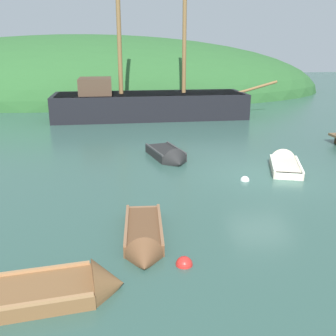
# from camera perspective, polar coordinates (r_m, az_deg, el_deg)

# --- Properties ---
(ground_plane) EXTENTS (120.00, 120.00, 0.00)m
(ground_plane) POSITION_cam_1_polar(r_m,az_deg,el_deg) (15.77, 14.01, -1.09)
(ground_plane) COLOR #33564C
(shore_hill) EXTENTS (52.74, 27.46, 12.31)m
(shore_hill) POSITION_cam_1_polar(r_m,az_deg,el_deg) (44.83, -11.84, 10.92)
(shore_hill) COLOR #2D602D
(shore_hill) RESTS_ON ground
(sailing_ship) EXTENTS (16.17, 4.02, 11.63)m
(sailing_ship) POSITION_cam_1_polar(r_m,az_deg,el_deg) (27.91, -2.99, 8.76)
(sailing_ship) COLOR black
(sailing_ship) RESTS_ON ground
(rowboat_outer_left) EXTENTS (1.20, 3.22, 0.95)m
(rowboat_outer_left) POSITION_cam_1_polar(r_m,az_deg,el_deg) (10.21, -3.61, -10.60)
(rowboat_outer_left) COLOR brown
(rowboat_outer_left) RESTS_ON ground
(rowboat_near_dock) EXTENTS (3.27, 1.58, 1.20)m
(rowboat_near_dock) POSITION_cam_1_polar(r_m,az_deg,el_deg) (8.57, -15.60, -17.27)
(rowboat_near_dock) COLOR brown
(rowboat_near_dock) RESTS_ON ground
(rowboat_portside) EXTENTS (1.77, 3.16, 1.11)m
(rowboat_portside) POSITION_cam_1_polar(r_m,az_deg,el_deg) (17.45, 0.15, 1.67)
(rowboat_portside) COLOR black
(rowboat_portside) RESTS_ON ground
(rowboat_outer_right) EXTENTS (2.02, 3.20, 1.08)m
(rowboat_outer_right) POSITION_cam_1_polar(r_m,az_deg,el_deg) (17.11, 16.82, 0.45)
(rowboat_outer_right) COLOR beige
(rowboat_outer_right) RESTS_ON ground
(buoy_white) EXTENTS (0.35, 0.35, 0.35)m
(buoy_white) POSITION_cam_1_polar(r_m,az_deg,el_deg) (15.03, 11.31, -1.83)
(buoy_white) COLOR white
(buoy_white) RESTS_ON ground
(buoy_red) EXTENTS (0.41, 0.41, 0.41)m
(buoy_red) POSITION_cam_1_polar(r_m,az_deg,el_deg) (9.34, 2.41, -14.11)
(buoy_red) COLOR red
(buoy_red) RESTS_ON ground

